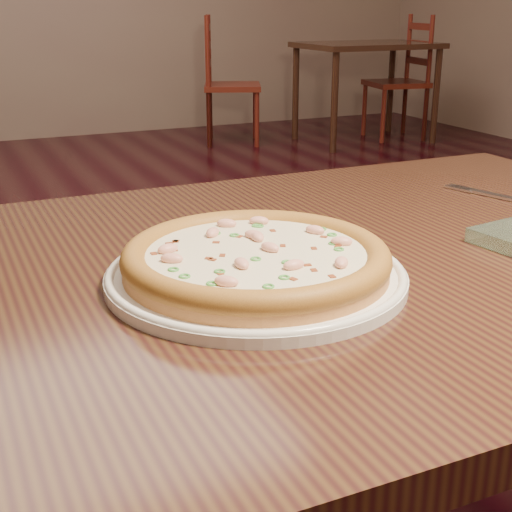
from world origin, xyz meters
name	(u,v)px	position (x,y,z in m)	size (l,w,h in m)	color
ground	(285,417)	(0.00, 0.00, 0.00)	(9.00, 9.00, 0.00)	black
hero_table	(325,326)	(-0.33, -0.75, 0.65)	(1.20, 0.80, 0.75)	black
plate	(256,274)	(-0.45, -0.80, 0.76)	(0.33, 0.33, 0.02)	white
pizza	(256,258)	(-0.45, -0.80, 0.78)	(0.29, 0.29, 0.03)	#C39147
fork	(499,196)	(0.04, -0.63, 0.75)	(0.07, 0.17, 0.00)	silver
bg_table_right	(367,56)	(2.37, 3.31, 0.65)	(1.00, 0.70, 0.75)	black
chair_c	(225,85)	(1.35, 3.69, 0.44)	(0.55, 0.55, 0.95)	#58210D
chair_d	(402,82)	(2.72, 3.32, 0.44)	(0.48, 0.48, 0.95)	#58210D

